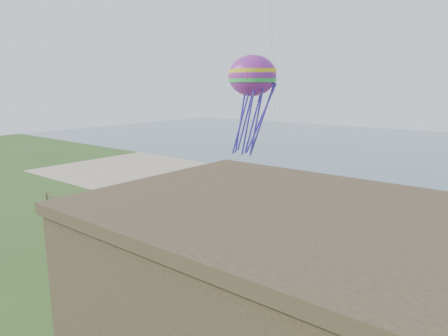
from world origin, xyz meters
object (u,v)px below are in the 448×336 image
(picnic_table, at_px, (277,292))
(octopus_kite, at_px, (252,104))
(motel, at_px, (309,321))
(chainlink_fence, at_px, (181,245))

(picnic_table, xyz_separation_m, octopus_kite, (-5.88, 5.84, 9.70))
(picnic_table, bearing_deg, octopus_kite, 148.59)
(picnic_table, distance_m, octopus_kite, 12.76)
(motel, distance_m, picnic_table, 8.30)
(chainlink_fence, bearing_deg, octopus_kite, 64.28)
(chainlink_fence, xyz_separation_m, motel, (13.00, -7.00, 2.95))
(chainlink_fence, relative_size, picnic_table, 23.18)
(octopus_kite, bearing_deg, motel, -58.42)
(motel, relative_size, octopus_kite, 2.03)
(chainlink_fence, height_order, motel, motel)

